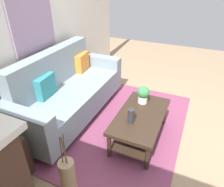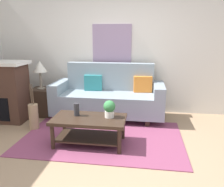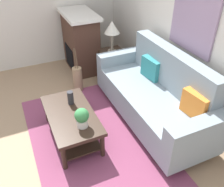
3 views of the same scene
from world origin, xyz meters
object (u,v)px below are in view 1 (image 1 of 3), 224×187
Objects in this scene: throw_pillow_teal at (45,86)px; floor_vase at (68,178)px; tabletop_vase at (131,116)px; framed_painting at (33,24)px; side_table at (2,163)px; couch at (68,92)px; coffee_table at (140,121)px; potted_plant_tabletop at (143,94)px; throw_pillow_orange at (82,62)px.

floor_vase is (-0.88, -0.94, -0.45)m from throw_pillow_teal.
tabletop_vase reaches higher than floor_vase.
tabletop_vase is 0.24× the size of framed_painting.
side_table is at bearing 134.12° from tabletop_vase.
floor_vase is (-0.91, 0.37, -0.30)m from tabletop_vase.
coffee_table is at bearing -94.30° from couch.
side_table is (-1.29, 1.19, -0.03)m from coffee_table.
couch reaches higher than side_table.
couch is 8.30× the size of potted_plant_tabletop.
side_table is (-1.39, -0.06, -0.15)m from couch.
floor_vase is (-1.21, -0.81, -0.20)m from couch.
potted_plant_tabletop is at bearing -67.38° from throw_pillow_teal.
couch is 0.44m from throw_pillow_teal.
potted_plant_tabletop is 0.47× the size of side_table.
throw_pillow_orange reaches higher than side_table.
floor_vase is at bearing -153.65° from throw_pillow_orange.
potted_plant_tabletop is 1.88m from framed_painting.
framed_painting is at bearing 20.79° from side_table.
tabletop_vase is 0.35× the size of side_table.
potted_plant_tabletop is (0.51, -0.00, 0.04)m from tabletop_vase.
throw_pillow_teal is at bearing 10.04° from side_table.
throw_pillow_orange is at bearing 60.77° from coffee_table.
throw_pillow_teal is at bearing 159.50° from couch.
side_table is at bearing -169.96° from throw_pillow_teal.
throw_pillow_orange is at bearing 26.35° from floor_vase.
throw_pillow_teal is 1.37× the size of potted_plant_tabletop.
potted_plant_tabletop is at bearing -0.21° from tabletop_vase.
framed_painting reaches higher than couch.
throw_pillow_teal is at bearing 100.07° from coffee_table.
couch reaches higher than coffee_table.
floor_vase is 0.56× the size of framed_painting.
throw_pillow_orange is at bearing 0.00° from throw_pillow_teal.
throw_pillow_orange reaches higher than floor_vase.
tabletop_vase is (0.03, -1.30, -0.15)m from throw_pillow_teal.
floor_vase is at bearing -133.14° from throw_pillow_teal.
side_table is 1.90m from framed_painting.
throw_pillow_orange is at bearing -26.82° from framed_painting.
tabletop_vase is 1.57m from side_table.
floor_vase is at bearing 158.03° from tabletop_vase.
couch is at bearing -90.00° from framed_painting.
potted_plant_tabletop is (-0.47, -1.30, -0.11)m from throw_pillow_orange.
floor_vase is (-1.89, -0.94, -0.45)m from throw_pillow_orange.
potted_plant_tabletop is at bearing 12.88° from coffee_table.
tabletop_vase is at bearing -126.96° from throw_pillow_orange.
throw_pillow_teal is 0.44× the size of framed_painting.
couch is at bearing 85.70° from coffee_table.
framed_painting is at bearing 79.48° from tabletop_vase.
couch is 6.04× the size of throw_pillow_orange.
tabletop_vase is at bearing -88.59° from throw_pillow_teal.
side_table is (-1.59, 1.12, -0.29)m from potted_plant_tabletop.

